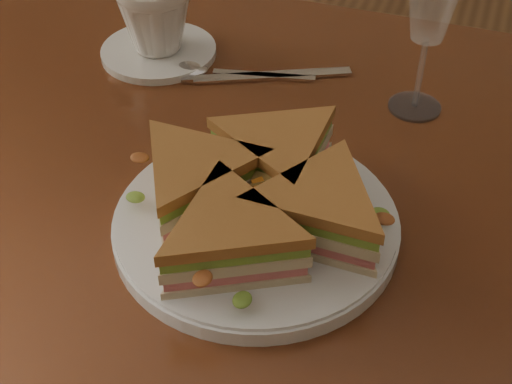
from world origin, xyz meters
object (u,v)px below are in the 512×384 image
spoon (208,71)px  saucer (159,51)px  sandwich_wedges (256,196)px  wine_glass (433,1)px  table (239,233)px  knife (261,77)px  coffee_cup (155,16)px  plate (256,225)px

spoon → saucer: same height
sandwich_wedges → saucer: (-0.23, 0.27, -0.04)m
wine_glass → sandwich_wedges: bearing=-112.7°
table → knife: knife is taller
wine_glass → saucer: wine_glass is taller
sandwich_wedges → knife: bearing=108.1°
sandwich_wedges → saucer: 0.36m
spoon → coffee_cup: size_ratio=1.85×
spoon → knife: size_ratio=0.91×
knife → coffee_cup: bearing=151.0°
saucer → table: bearing=-45.8°
knife → wine_glass: bearing=-25.7°
table → coffee_cup: size_ratio=12.24×
table → knife: (-0.04, 0.18, 0.10)m
saucer → coffee_cup: 0.05m
sandwich_wedges → wine_glass: size_ratio=1.44×
plate → knife: size_ratio=1.38×
sandwich_wedges → spoon: 0.29m
sandwich_wedges → wine_glass: 0.30m
plate → coffee_cup: coffee_cup is taller
table → spoon: bearing=121.9°
table → wine_glass: size_ratio=6.25×
plate → knife: 0.27m
table → wine_glass: (0.16, 0.18, 0.24)m
sandwich_wedges → spoon: size_ratio=1.53×
sandwich_wedges → coffee_cup: bearing=130.5°
plate → sandwich_wedges: (0.00, 0.00, 0.04)m
plate → saucer: (-0.23, 0.27, -0.00)m
saucer → sandwich_wedges: bearing=-49.5°
coffee_cup → wine_glass: bearing=13.1°
knife → coffee_cup: size_ratio=2.04×
knife → saucer: (-0.15, 0.01, 0.00)m
plate → sandwich_wedges: bearing=45.0°
spoon → wine_glass: (0.26, 0.01, 0.13)m
table → coffee_cup: bearing=134.2°
knife → spoon: bearing=164.8°
wine_glass → plate: bearing=-112.7°
table → knife: size_ratio=6.00×
table → plate: plate is taller
spoon → plate: bearing=-70.3°
wine_glass → saucer: bearing=178.2°
spoon → saucer: size_ratio=1.20×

